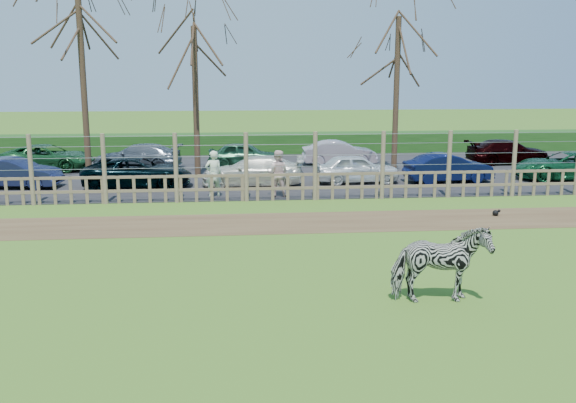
{
  "coord_description": "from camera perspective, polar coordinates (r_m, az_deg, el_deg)",
  "views": [
    {
      "loc": [
        -0.61,
        -14.84,
        4.71
      ],
      "look_at": [
        1.0,
        2.5,
        1.1
      ],
      "focal_mm": 40.0,
      "sensor_mm": 36.0,
      "label": 1
    }
  ],
  "objects": [
    {
      "name": "car_11",
      "position": [
        31.86,
        4.58,
        4.33
      ],
      "size": [
        3.67,
        1.34,
        1.2
      ],
      "primitive_type": "imported",
      "rotation": [
        0.0,
        0.0,
        1.55
      ],
      "color": "#C3B1BA",
      "rests_on": "asphalt"
    },
    {
      "name": "tree_mid",
      "position": [
        28.38,
        -8.29,
        11.91
      ],
      "size": [
        4.8,
        4.8,
        6.83
      ],
      "color": "#3D2B1E",
      "rests_on": "ground"
    },
    {
      "name": "tree_left",
      "position": [
        27.99,
        -17.92,
        13.01
      ],
      "size": [
        4.8,
        4.8,
        7.88
      ],
      "color": "#3D2B1E",
      "rests_on": "ground"
    },
    {
      "name": "tree_right",
      "position": [
        29.84,
        9.71,
        12.57
      ],
      "size": [
        4.8,
        4.8,
        7.35
      ],
      "color": "#3D2B1E",
      "rests_on": "ground"
    },
    {
      "name": "hedge",
      "position": [
        36.59,
        -4.33,
        5.15
      ],
      "size": [
        46.0,
        2.0,
        1.1
      ],
      "primitive_type": "cube",
      "color": "#1E4716",
      "rests_on": "ground"
    },
    {
      "name": "car_1",
      "position": [
        27.84,
        -23.19,
        2.35
      ],
      "size": [
        3.76,
        1.65,
        1.2
      ],
      "primitive_type": "imported",
      "rotation": [
        0.0,
        0.0,
        1.46
      ],
      "color": "#1B2347",
      "rests_on": "asphalt"
    },
    {
      "name": "car_5",
      "position": [
        27.73,
        14.06,
        2.92
      ],
      "size": [
        3.75,
        1.62,
        1.2
      ],
      "primitive_type": "imported",
      "rotation": [
        0.0,
        0.0,
        1.67
      ],
      "color": "#0B1441",
      "rests_on": "asphalt"
    },
    {
      "name": "car_3",
      "position": [
        26.09,
        -3.13,
        2.71
      ],
      "size": [
        4.3,
        2.13,
        1.2
      ],
      "primitive_type": "imported",
      "rotation": [
        0.0,
        0.0,
        4.6
      ],
      "color": "silver",
      "rests_on": "asphalt"
    },
    {
      "name": "fence",
      "position": [
        23.18,
        -3.72,
        1.98
      ],
      "size": [
        30.16,
        0.16,
        2.5
      ],
      "color": "brown",
      "rests_on": "ground"
    },
    {
      "name": "car_9",
      "position": [
        31.19,
        -13.24,
        3.9
      ],
      "size": [
        4.33,
        2.24,
        1.2
      ],
      "primitive_type": "imported",
      "rotation": [
        0.0,
        0.0,
        4.57
      ],
      "color": "#515C68",
      "rests_on": "asphalt"
    },
    {
      "name": "crow",
      "position": [
        21.99,
        17.99,
        -0.96
      ],
      "size": [
        0.26,
        0.2,
        0.22
      ],
      "color": "black",
      "rests_on": "ground"
    },
    {
      "name": "car_2",
      "position": [
        26.37,
        -13.22,
        2.52
      ],
      "size": [
        4.33,
        2.01,
        1.2
      ],
      "primitive_type": "imported",
      "rotation": [
        0.0,
        0.0,
        1.57
      ],
      "color": "black",
      "rests_on": "asphalt"
    },
    {
      "name": "zebra",
      "position": [
        13.44,
        13.39,
        -5.45
      ],
      "size": [
        1.94,
        0.88,
        1.64
      ],
      "primitive_type": "imported",
      "rotation": [
        0.0,
        0.0,
        1.57
      ],
      "color": "gray",
      "rests_on": "ground"
    },
    {
      "name": "car_4",
      "position": [
        26.89,
        6.11,
        2.94
      ],
      "size": [
        3.58,
        1.58,
        1.2
      ],
      "primitive_type": "imported",
      "rotation": [
        0.0,
        0.0,
        1.62
      ],
      "color": "white",
      "rests_on": "asphalt"
    },
    {
      "name": "visitor_b",
      "position": [
        23.88,
        -0.93,
        2.53
      ],
      "size": [
        0.99,
        0.87,
        1.72
      ],
      "primitive_type": "imported",
      "rotation": [
        0.0,
        0.0,
        2.85
      ],
      "color": "beige",
      "rests_on": "asphalt"
    },
    {
      "name": "dirt_strip",
      "position": [
        19.92,
        -3.4,
        -1.98
      ],
      "size": [
        34.0,
        2.8,
        0.01
      ],
      "primitive_type": "cube",
      "color": "brown",
      "rests_on": "ground"
    },
    {
      "name": "ground",
      "position": [
        15.59,
        -2.83,
        -5.9
      ],
      "size": [
        120.0,
        120.0,
        0.0
      ],
      "primitive_type": "plane",
      "color": "#659A34",
      "rests_on": "ground"
    },
    {
      "name": "car_10",
      "position": [
        31.22,
        -3.87,
        4.19
      ],
      "size": [
        3.61,
        1.66,
        1.2
      ],
      "primitive_type": "imported",
      "rotation": [
        0.0,
        0.0,
        1.5
      ],
      "color": "#225236",
      "rests_on": "asphalt"
    },
    {
      "name": "car_8",
      "position": [
        32.15,
        -20.61,
        3.69
      ],
      "size": [
        4.54,
        2.53,
        1.2
      ],
      "primitive_type": "imported",
      "rotation": [
        0.0,
        0.0,
        1.44
      ],
      "color": "#1D582A",
      "rests_on": "asphalt"
    },
    {
      "name": "car_13",
      "position": [
        34.06,
        18.97,
        4.21
      ],
      "size": [
        4.18,
        1.8,
        1.2
      ],
      "primitive_type": "imported",
      "rotation": [
        0.0,
        0.0,
        1.6
      ],
      "color": "black",
      "rests_on": "asphalt"
    },
    {
      "name": "visitor_a",
      "position": [
        23.92,
        -6.64,
        2.47
      ],
      "size": [
        0.72,
        0.57,
        1.72
      ],
      "primitive_type": "imported",
      "rotation": [
        0.0,
        0.0,
        3.41
      ],
      "color": "beige",
      "rests_on": "asphalt"
    },
    {
      "name": "car_6",
      "position": [
        29.97,
        23.53,
        2.93
      ],
      "size": [
        4.54,
        2.53,
        1.2
      ],
      "primitive_type": "imported",
      "rotation": [
        0.0,
        0.0,
        4.58
      ],
      "color": "#11512A",
      "rests_on": "asphalt"
    },
    {
      "name": "asphalt",
      "position": [
        29.72,
        -4.06,
        2.6
      ],
      "size": [
        44.0,
        13.0,
        0.04
      ],
      "primitive_type": "cube",
      "color": "#232326",
      "rests_on": "ground"
    }
  ]
}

